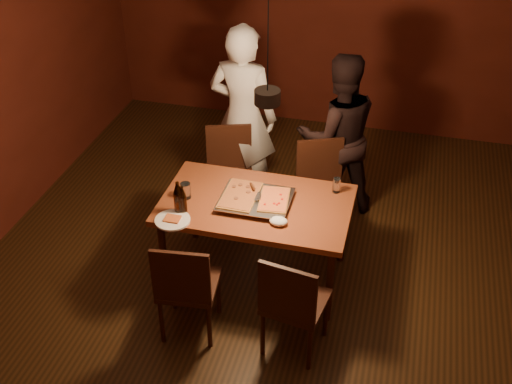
% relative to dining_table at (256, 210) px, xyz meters
% --- Properties ---
extents(room_shell, '(6.00, 6.00, 6.00)m').
position_rel_dining_table_xyz_m(room_shell, '(0.12, -0.15, 0.72)').
color(room_shell, '#3C2410').
rests_on(room_shell, ground).
extents(dining_table, '(1.50, 0.90, 0.75)m').
position_rel_dining_table_xyz_m(dining_table, '(0.00, 0.00, 0.00)').
color(dining_table, brown).
rests_on(dining_table, floor).
extents(chair_far_left, '(0.53, 0.53, 0.49)m').
position_rel_dining_table_xyz_m(chair_far_left, '(-0.46, 0.81, -0.14)').
color(chair_far_left, '#38190F').
rests_on(chair_far_left, floor).
extents(chair_far_right, '(0.55, 0.55, 0.49)m').
position_rel_dining_table_xyz_m(chair_far_right, '(0.40, 0.77, -0.14)').
color(chair_far_right, '#38190F').
rests_on(chair_far_right, floor).
extents(chair_near_left, '(0.47, 0.47, 0.49)m').
position_rel_dining_table_xyz_m(chair_near_left, '(-0.32, -0.79, -0.14)').
color(chair_near_left, '#38190F').
rests_on(chair_near_left, floor).
extents(chair_near_right, '(0.48, 0.48, 0.49)m').
position_rel_dining_table_xyz_m(chair_near_right, '(0.46, -0.77, -0.14)').
color(chair_near_right, '#38190F').
rests_on(chair_near_right, floor).
extents(pizza_tray, '(0.59, 0.50, 0.05)m').
position_rel_dining_table_xyz_m(pizza_tray, '(-0.00, -0.01, 0.10)').
color(pizza_tray, silver).
rests_on(pizza_tray, dining_table).
extents(pizza_meat, '(0.27, 0.43, 0.02)m').
position_rel_dining_table_xyz_m(pizza_meat, '(-0.13, -0.01, 0.13)').
color(pizza_meat, maroon).
rests_on(pizza_meat, pizza_tray).
extents(pizza_cheese, '(0.26, 0.37, 0.02)m').
position_rel_dining_table_xyz_m(pizza_cheese, '(0.15, -0.00, 0.13)').
color(pizza_cheese, gold).
rests_on(pizza_cheese, pizza_tray).
extents(spatula, '(0.19, 0.25, 0.04)m').
position_rel_dining_table_xyz_m(spatula, '(0.00, -0.00, 0.14)').
color(spatula, silver).
rests_on(spatula, pizza_tray).
extents(beer_bottle_a, '(0.07, 0.07, 0.27)m').
position_rel_dining_table_xyz_m(beer_bottle_a, '(-0.54, -0.27, 0.21)').
color(beer_bottle_a, black).
rests_on(beer_bottle_a, dining_table).
extents(beer_bottle_b, '(0.06, 0.06, 0.24)m').
position_rel_dining_table_xyz_m(beer_bottle_b, '(-0.51, -0.27, 0.19)').
color(beer_bottle_b, black).
rests_on(beer_bottle_b, dining_table).
extents(water_glass_left, '(0.08, 0.08, 0.13)m').
position_rel_dining_table_xyz_m(water_glass_left, '(-0.56, -0.07, 0.14)').
color(water_glass_left, silver).
rests_on(water_glass_left, dining_table).
extents(water_glass_right, '(0.06, 0.06, 0.13)m').
position_rel_dining_table_xyz_m(water_glass_right, '(0.59, 0.31, 0.14)').
color(water_glass_right, silver).
rests_on(water_glass_right, dining_table).
extents(plate_slice, '(0.27, 0.27, 0.03)m').
position_rel_dining_table_xyz_m(plate_slice, '(-0.55, -0.39, 0.08)').
color(plate_slice, white).
rests_on(plate_slice, dining_table).
extents(napkin, '(0.14, 0.11, 0.06)m').
position_rel_dining_table_xyz_m(napkin, '(0.23, -0.23, 0.10)').
color(napkin, white).
rests_on(napkin, dining_table).
extents(diner_white, '(0.69, 0.49, 1.78)m').
position_rel_dining_table_xyz_m(diner_white, '(-0.41, 1.12, 0.21)').
color(diner_white, white).
rests_on(diner_white, floor).
extents(diner_dark, '(0.94, 0.85, 1.58)m').
position_rel_dining_table_xyz_m(diner_dark, '(0.47, 1.17, 0.11)').
color(diner_dark, black).
rests_on(diner_dark, floor).
extents(pendant_lamp, '(0.18, 0.18, 1.10)m').
position_rel_dining_table_xyz_m(pendant_lamp, '(0.12, -0.15, 1.08)').
color(pendant_lamp, black).
rests_on(pendant_lamp, ceiling).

